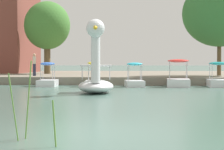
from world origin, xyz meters
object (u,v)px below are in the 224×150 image
object	(u,v)px
pedal_boat_red	(178,79)
tree_broadleaf_behind_dock	(47,26)
pedal_boat_teal	(219,79)
person_on_path	(34,64)
swan_boat	(96,74)
pedal_boat_blue	(48,80)
pedal_boat_yellow	(94,80)
tree_sapling_by_fence	(219,14)
pedal_boat_cyan	(135,80)

from	to	relation	value
pedal_boat_red	tree_broadleaf_behind_dock	size ratio (longest dim) A/B	0.39
pedal_boat_teal	person_on_path	size ratio (longest dim) A/B	1.43
swan_boat	pedal_boat_blue	world-z (taller)	swan_boat
pedal_boat_yellow	tree_sapling_by_fence	distance (m)	11.42
tree_sapling_by_fence	pedal_boat_yellow	bearing A→B (deg)	-148.32
person_on_path	pedal_boat_teal	bearing A→B (deg)	-15.05
pedal_boat_yellow	person_on_path	size ratio (longest dim) A/B	1.24
pedal_boat_blue	tree_sapling_by_fence	world-z (taller)	tree_sapling_by_fence
pedal_boat_teal	person_on_path	distance (m)	13.17
swan_boat	tree_sapling_by_fence	distance (m)	14.66
pedal_boat_teal	pedal_boat_red	bearing A→B (deg)	-171.74
tree_sapling_by_fence	person_on_path	bearing A→B (deg)	-172.84
pedal_boat_blue	tree_broadleaf_behind_dock	bearing A→B (deg)	102.74
swan_boat	pedal_boat_teal	world-z (taller)	swan_boat
pedal_boat_red	pedal_boat_yellow	world-z (taller)	pedal_boat_red
pedal_boat_yellow	pedal_boat_blue	world-z (taller)	pedal_boat_yellow
swan_boat	pedal_boat_yellow	size ratio (longest dim) A/B	1.77
pedal_boat_yellow	pedal_boat_blue	size ratio (longest dim) A/B	0.93
pedal_boat_blue	pedal_boat_cyan	bearing A→B (deg)	-1.16
swan_boat	pedal_boat_red	size ratio (longest dim) A/B	1.47
pedal_boat_red	pedal_boat_cyan	bearing A→B (deg)	-179.26
pedal_boat_red	person_on_path	xyz separation A→B (m)	(-10.12, 3.79, 0.93)
pedal_boat_cyan	tree_sapling_by_fence	bearing A→B (deg)	41.65
swan_boat	pedal_boat_cyan	bearing A→B (deg)	73.16
pedal_boat_teal	pedal_boat_yellow	world-z (taller)	pedal_boat_yellow
swan_boat	tree_broadleaf_behind_dock	world-z (taller)	tree_broadleaf_behind_dock
pedal_boat_red	tree_broadleaf_behind_dock	distance (m)	15.06
pedal_boat_blue	tree_sapling_by_fence	bearing A→B (deg)	24.65
tree_sapling_by_fence	tree_broadleaf_behind_dock	distance (m)	14.70
pedal_boat_yellow	person_on_path	xyz separation A→B (m)	(-4.78, 3.74, 0.99)
pedal_boat_cyan	person_on_path	xyz separation A→B (m)	(-7.39, 3.82, 1.00)
pedal_boat_blue	pedal_boat_yellow	bearing A→B (deg)	-0.61
pedal_boat_cyan	pedal_boat_blue	world-z (taller)	pedal_boat_blue
pedal_boat_teal	swan_boat	bearing A→B (deg)	-138.05
tree_sapling_by_fence	tree_broadleaf_behind_dock	xyz separation A→B (m)	(-14.02, 4.40, -0.45)
pedal_boat_red	tree_sapling_by_fence	size ratio (longest dim) A/B	0.34
pedal_boat_cyan	tree_sapling_by_fence	xyz separation A→B (m)	(6.22, 5.53, 4.76)
pedal_boat_teal	pedal_boat_cyan	world-z (taller)	pedal_boat_teal
swan_boat	person_on_path	world-z (taller)	swan_boat
tree_sapling_by_fence	swan_boat	bearing A→B (deg)	-124.90
pedal_boat_teal	pedal_boat_blue	xyz separation A→B (m)	(-10.88, -0.30, -0.05)
pedal_boat_yellow	person_on_path	bearing A→B (deg)	141.98
tree_sapling_by_fence	person_on_path	xyz separation A→B (m)	(-13.61, -1.71, -3.77)
pedal_boat_teal	tree_broadleaf_behind_dock	world-z (taller)	tree_broadleaf_behind_dock
pedal_boat_yellow	person_on_path	distance (m)	6.15
swan_boat	pedal_boat_yellow	bearing A→B (deg)	97.56
pedal_boat_red	person_on_path	world-z (taller)	person_on_path
pedal_boat_teal	pedal_boat_yellow	size ratio (longest dim) A/B	1.15
pedal_boat_teal	tree_sapling_by_fence	world-z (taller)	tree_sapling_by_fence
pedal_boat_cyan	tree_broadleaf_behind_dock	distance (m)	13.35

